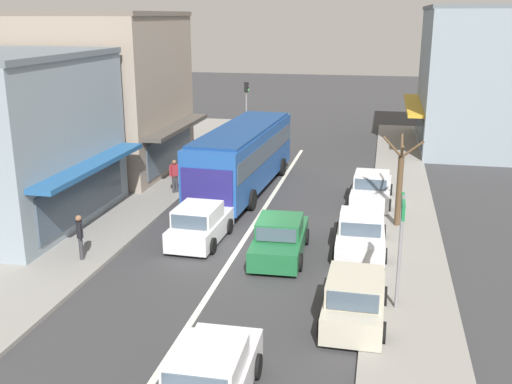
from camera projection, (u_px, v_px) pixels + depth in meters
ground_plane at (236, 253)px, 22.24m from camera, size 140.00×140.00×0.00m
lane_centre_line at (258, 218)px, 25.99m from camera, size 0.20×28.00×0.01m
sidewalk_left at (130, 195)px, 29.21m from camera, size 5.20×44.00×0.14m
kerb_right at (403, 212)px, 26.61m from camera, size 2.80×44.00×0.12m
shopfront_corner_near at (2, 140)px, 24.53m from camera, size 8.01×8.67×7.11m
shopfront_mid_block at (99, 94)px, 32.70m from camera, size 9.02×8.45×8.68m
building_right_far at (486, 79)px, 38.76m from camera, size 9.06×11.02×9.07m
city_bus at (243, 154)px, 29.64m from camera, size 3.13×10.97×3.23m
hatchback_behind_bus_near at (200, 225)px, 23.09m from camera, size 1.91×3.75×1.54m
sedan_behind_bus_mid at (280, 239)px, 21.81m from camera, size 2.02×4.27×1.47m
sedan_queue_gap_filler at (208, 380)px, 13.35m from camera, size 1.96×4.23×1.47m
parked_hatchback_kerb_front at (355, 299)px, 17.03m from camera, size 1.85×3.72×1.54m
parked_sedan_kerb_second at (361, 234)px, 22.30m from camera, size 1.98×4.24×1.47m
parked_sedan_kerb_third at (371, 189)px, 27.95m from camera, size 1.99×4.25×1.47m
traffic_light_downstreet at (246, 102)px, 40.40m from camera, size 0.33×0.24×4.20m
directional_road_sign at (402, 227)px, 17.09m from camera, size 0.10×1.40×3.60m
street_tree_right at (400, 184)px, 24.35m from camera, size 1.66×1.75×3.86m
pedestrian_with_handbag_near at (175, 174)px, 29.08m from camera, size 0.52×0.59×1.63m
pedestrian_browsing_midblock at (80, 234)px, 21.09m from camera, size 0.38×0.50×1.63m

